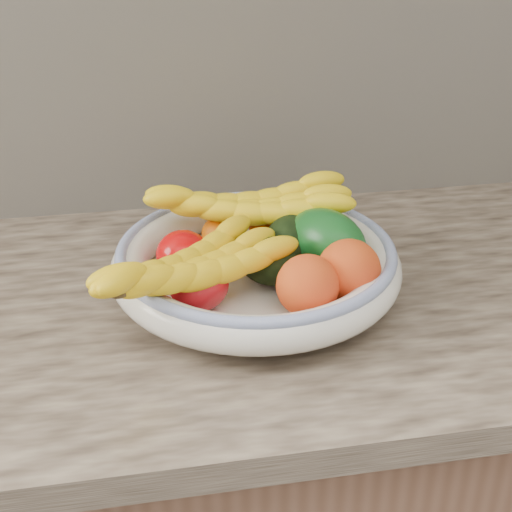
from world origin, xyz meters
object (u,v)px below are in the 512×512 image
Objects in this scene: green_mango at (326,242)px; banana_bunch_front at (192,273)px; fruit_bowl at (256,263)px; banana_bunch_back at (248,211)px.

green_mango reaches higher than banana_bunch_front.
fruit_bowl is 0.12m from banana_bunch_front.
fruit_bowl is at bearing -86.92° from banana_bunch_back.
fruit_bowl is at bearing 4.31° from banana_bunch_front.
green_mango is at bearing -13.95° from banana_bunch_front.
banana_bunch_back reaches higher than green_mango.
fruit_bowl is 1.26× the size of banana_bunch_back.
banana_bunch_back is at bearing 87.20° from fruit_bowl.
green_mango is 0.40× the size of banana_bunch_back.
banana_bunch_back is at bearing 101.93° from green_mango.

